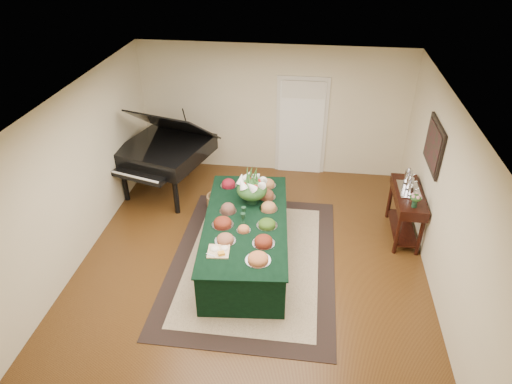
# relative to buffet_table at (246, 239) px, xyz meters

# --- Properties ---
(ground) EXTENTS (6.00, 6.00, 0.00)m
(ground) POSITION_rel_buffet_table_xyz_m (0.12, 0.06, -0.38)
(ground) COLOR #311B0A
(ground) RESTS_ON ground
(area_rug) EXTENTS (2.62, 3.67, 0.01)m
(area_rug) POSITION_rel_buffet_table_xyz_m (0.13, -0.08, -0.37)
(area_rug) COLOR black
(area_rug) RESTS_ON ground
(kitchen_doorway) EXTENTS (1.05, 0.07, 2.10)m
(kitchen_doorway) POSITION_rel_buffet_table_xyz_m (0.72, 3.03, 0.65)
(kitchen_doorway) COLOR silver
(kitchen_doorway) RESTS_ON ground
(buffet_table) EXTENTS (1.53, 2.84, 0.75)m
(buffet_table) POSITION_rel_buffet_table_xyz_m (0.00, 0.00, 0.00)
(buffet_table) COLOR black
(buffet_table) RESTS_ON ground
(food_platters) EXTENTS (1.10, 2.34, 0.12)m
(food_platters) POSITION_rel_buffet_table_xyz_m (0.04, 0.14, 0.42)
(food_platters) COLOR silver
(food_platters) RESTS_ON buffet_table
(cutting_board) EXTENTS (0.33, 0.33, 0.10)m
(cutting_board) POSITION_rel_buffet_table_xyz_m (-0.27, -0.80, 0.41)
(cutting_board) COLOR tan
(cutting_board) RESTS_ON buffet_table
(green_goblets) EXTENTS (0.09, 0.25, 0.18)m
(green_goblets) POSITION_rel_buffet_table_xyz_m (-0.04, 0.01, 0.46)
(green_goblets) COLOR #13301D
(green_goblets) RESTS_ON buffet_table
(floral_centerpiece) EXTENTS (0.52, 0.52, 0.52)m
(floral_centerpiece) POSITION_rel_buffet_table_xyz_m (0.03, 0.53, 0.67)
(floral_centerpiece) COLOR #13301D
(floral_centerpiece) RESTS_ON buffet_table
(grand_piano) EXTENTS (1.94, 2.06, 1.80)m
(grand_piano) POSITION_rel_buffet_table_xyz_m (-1.85, 1.86, 0.53)
(grand_piano) COLOR black
(grand_piano) RESTS_ON ground
(wicker_basket) EXTENTS (0.43, 0.43, 0.27)m
(wicker_basket) POSITION_rel_buffet_table_xyz_m (-0.74, 1.38, -0.24)
(wicker_basket) COLOR olive
(wicker_basket) RESTS_ON ground
(mahogany_sideboard) EXTENTS (0.45, 1.24, 0.88)m
(mahogany_sideboard) POSITION_rel_buffet_table_xyz_m (2.61, 0.96, 0.30)
(mahogany_sideboard) COLOR black
(mahogany_sideboard) RESTS_ON ground
(tea_service) EXTENTS (0.34, 0.58, 0.30)m
(tea_service) POSITION_rel_buffet_table_xyz_m (2.61, 1.07, 0.62)
(tea_service) COLOR silver
(tea_service) RESTS_ON mahogany_sideboard
(pink_bouquet) EXTENTS (0.19, 0.19, 0.24)m
(pink_bouquet) POSITION_rel_buffet_table_xyz_m (2.61, 0.51, 0.67)
(pink_bouquet) COLOR #13301D
(pink_bouquet) RESTS_ON mahogany_sideboard
(wall_painting) EXTENTS (0.05, 0.95, 0.75)m
(wall_painting) POSITION_rel_buffet_table_xyz_m (2.83, 0.96, 1.37)
(wall_painting) COLOR black
(wall_painting) RESTS_ON ground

